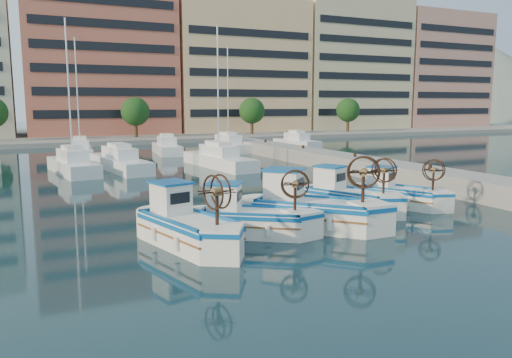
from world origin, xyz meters
name	(u,v)px	position (x,y,z in m)	size (l,w,h in m)	color
ground	(297,230)	(0.00, 0.00, 0.00)	(300.00, 300.00, 0.00)	#18323E
quay	(408,174)	(13.00, 8.00, 0.60)	(3.00, 60.00, 1.20)	gray
waterfront	(152,68)	(9.23, 65.04, 11.10)	(180.00, 40.00, 25.60)	gray
hill_east	(488,119)	(140.00, 110.00, 0.00)	(160.00, 160.00, 50.00)	slate
yacht_marina	(122,158)	(-2.53, 27.35, 0.53)	(38.98, 22.61, 11.50)	white
fishing_boat_a	(186,225)	(-4.90, -0.28, 0.81)	(2.99, 4.85, 2.94)	white
fishing_boat_b	(249,217)	(-2.17, 0.14, 0.75)	(4.41, 3.80, 2.71)	white
fishing_boat_c	(310,208)	(0.66, 0.06, 0.88)	(4.90, 4.95, 3.20)	white
fishing_boat_d	(347,196)	(4.08, 2.24, 0.77)	(3.40, 4.64, 2.79)	white
fishing_boat_e	(398,193)	(7.20, 2.18, 0.71)	(3.30, 4.26, 2.57)	white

